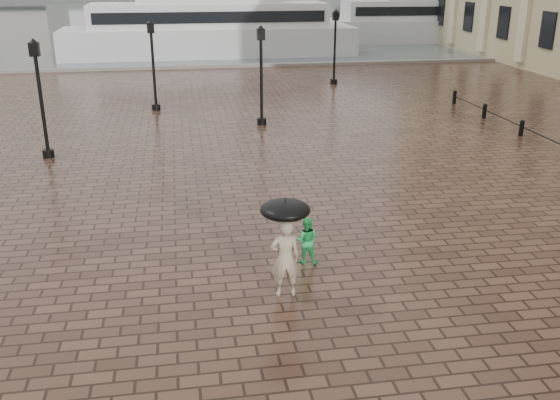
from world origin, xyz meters
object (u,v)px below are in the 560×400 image
at_px(child_pedestrian, 306,240).
at_px(ferry_near, 210,26).
at_px(adult_pedestrian, 285,258).
at_px(ferry_far, 435,18).
at_px(street_lamps, 161,66).

relative_size(child_pedestrian, ferry_near, 0.05).
height_order(adult_pedestrian, ferry_far, ferry_far).
relative_size(child_pedestrian, ferry_far, 0.05).
height_order(ferry_near, ferry_far, ferry_near).
bearing_deg(adult_pedestrian, street_lamps, -81.18).
xyz_separation_m(street_lamps, child_pedestrian, (3.70, -18.36, -1.71)).
bearing_deg(child_pedestrian, adult_pedestrian, 77.44).
xyz_separation_m(adult_pedestrian, ferry_near, (0.78, 41.08, 1.44)).
xyz_separation_m(child_pedestrian, ferry_near, (-0.02, 39.53, 1.75)).
height_order(street_lamps, adult_pedestrian, street_lamps).
distance_m(child_pedestrian, ferry_far, 51.67).
bearing_deg(adult_pedestrian, ferry_far, -115.35).
bearing_deg(ferry_near, adult_pedestrian, -91.44).
distance_m(adult_pedestrian, child_pedestrian, 1.77).
distance_m(street_lamps, child_pedestrian, 18.81).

